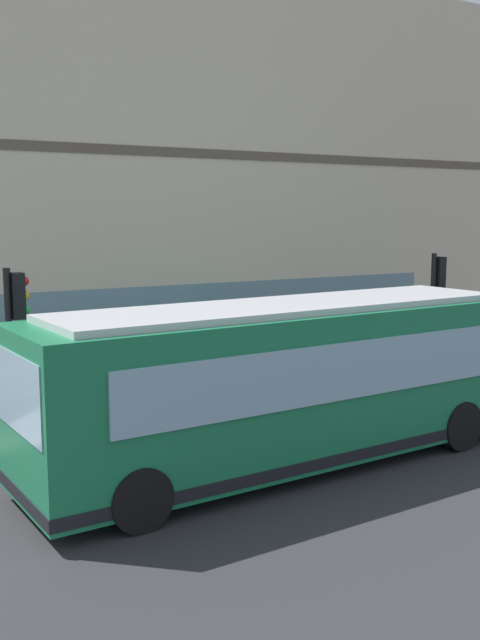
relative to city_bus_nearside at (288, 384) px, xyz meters
The scene contains 12 objects.
ground 2.48m from the city_bus_nearside, 80.17° to the right, with size 120.00×120.00×0.00m, color #2D2D30.
sidewalk_curb 5.37m from the city_bus_nearside, 21.63° to the right, with size 3.74×40.00×0.15m, color gray.
building_corner 11.72m from the city_bus_nearside, ahead, with size 8.32×21.22×11.37m.
city_bus_nearside is the anchor object (origin of this frame).
traffic_light_near_corner 8.19m from the city_bus_nearside, 63.61° to the right, with size 0.32×0.49×3.47m.
traffic_light_down_block 5.43m from the city_bus_nearside, 50.60° to the left, with size 0.32×0.49×3.50m.
fire_hydrant 9.40m from the city_bus_nearside, 53.78° to the right, with size 0.35×0.35×0.74m.
pedestrian_near_hydrant 6.44m from the city_bus_nearside, 25.83° to the left, with size 0.32×0.32×1.73m.
pedestrian_walking_along_curb 5.73m from the city_bus_nearside, 51.47° to the right, with size 0.32×0.32×1.64m.
pedestrian_by_light_pole 5.90m from the city_bus_nearside, ahead, with size 0.32×0.32×1.72m.
pedestrian_near_building_entrance 6.53m from the city_bus_nearside, 35.34° to the left, with size 0.32×0.32×1.76m.
newspaper_vending_box 4.74m from the city_bus_nearside, ahead, with size 0.44×0.43×0.90m.
Camera 1 is at (-11.43, 9.36, 4.68)m, focal length 41.47 mm.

